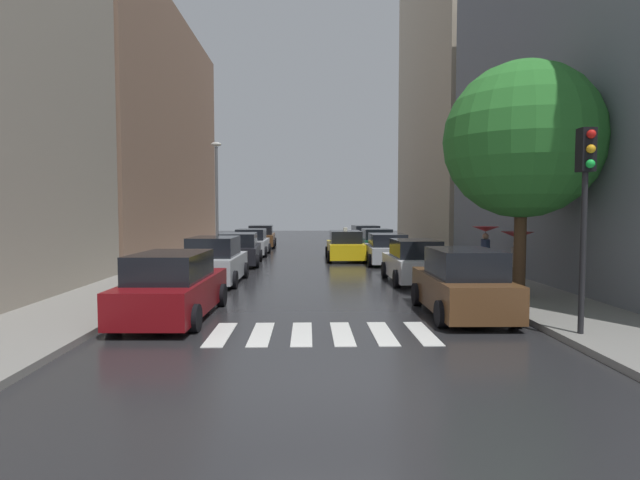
# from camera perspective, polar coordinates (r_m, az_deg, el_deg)

# --- Properties ---
(ground_plane) EXTENTS (28.00, 72.00, 0.04)m
(ground_plane) POSITION_cam_1_polar(r_m,az_deg,el_deg) (32.00, -0.83, -1.59)
(ground_plane) COLOR #242427
(sidewalk_left) EXTENTS (3.00, 72.00, 0.15)m
(sidewalk_left) POSITION_cam_1_polar(r_m,az_deg,el_deg) (32.59, -12.34, -1.41)
(sidewalk_left) COLOR gray
(sidewalk_left) RESTS_ON ground
(sidewalk_right) EXTENTS (3.00, 72.00, 0.15)m
(sidewalk_right) POSITION_cam_1_polar(r_m,az_deg,el_deg) (32.71, 10.64, -1.38)
(sidewalk_right) COLOR gray
(sidewalk_right) RESTS_ON ground
(crosswalk_stripes) EXTENTS (4.95, 2.20, 0.01)m
(crosswalk_stripes) POSITION_cam_1_polar(r_m,az_deg,el_deg) (11.46, 0.23, -10.50)
(crosswalk_stripes) COLOR silver
(crosswalk_stripes) RESTS_ON ground
(building_left_mid) EXTENTS (6.00, 21.13, 14.67)m
(building_left_mid) POSITION_cam_1_polar(r_m,az_deg,el_deg) (33.83, -20.18, 10.96)
(building_left_mid) COLOR #8C6B56
(building_left_mid) RESTS_ON ground
(building_right_near) EXTENTS (6.00, 19.38, 14.61)m
(building_right_near) POSITION_cam_1_polar(r_m,az_deg,el_deg) (22.49, 29.90, 14.61)
(building_right_near) COLOR slate
(building_right_near) RESTS_ON ground
(building_right_mid) EXTENTS (6.00, 17.08, 21.81)m
(building_right_mid) POSITION_cam_1_polar(r_m,az_deg,el_deg) (40.54, 15.37, 14.87)
(building_right_mid) COLOR #B2A38C
(building_right_mid) RESTS_ON ground
(parked_car_left_nearest) EXTENTS (2.14, 4.78, 1.69)m
(parked_car_left_nearest) POSITION_cam_1_polar(r_m,az_deg,el_deg) (13.46, -16.23, -5.15)
(parked_car_left_nearest) COLOR maroon
(parked_car_left_nearest) RESTS_ON ground
(parked_car_left_second) EXTENTS (2.14, 4.22, 1.76)m
(parked_car_left_second) POSITION_cam_1_polar(r_m,az_deg,el_deg) (19.45, -11.74, -2.41)
(parked_car_left_second) COLOR #B2B7BF
(parked_car_left_second) RESTS_ON ground
(parked_car_left_third) EXTENTS (2.32, 4.73, 1.61)m
(parked_car_left_third) POSITION_cam_1_polar(r_m,az_deg,el_deg) (25.79, -9.11, -1.11)
(parked_car_left_third) COLOR black
(parked_car_left_third) RESTS_ON ground
(parked_car_left_fourth) EXTENTS (2.10, 4.07, 1.62)m
(parked_car_left_fourth) POSITION_cam_1_polar(r_m,az_deg,el_deg) (31.08, -7.72, -0.33)
(parked_car_left_fourth) COLOR #B2B7BF
(parked_car_left_fourth) RESTS_ON ground
(parked_car_left_fifth) EXTENTS (2.23, 4.54, 1.64)m
(parked_car_left_fifth) POSITION_cam_1_polar(r_m,az_deg,el_deg) (37.71, -6.62, 0.34)
(parked_car_left_fifth) COLOR brown
(parked_car_left_fifth) RESTS_ON ground
(parked_car_right_nearest) EXTENTS (2.03, 4.27, 1.75)m
(parked_car_right_nearest) POSITION_cam_1_polar(r_m,az_deg,el_deg) (13.77, 15.73, -4.86)
(parked_car_right_nearest) COLOR brown
(parked_car_right_nearest) RESTS_ON ground
(parked_car_right_second) EXTENTS (2.04, 4.13, 1.64)m
(parked_car_right_second) POSITION_cam_1_polar(r_m,az_deg,el_deg) (19.66, 10.56, -2.48)
(parked_car_right_second) COLOR silver
(parked_car_right_second) RESTS_ON ground
(parked_car_right_third) EXTENTS (2.24, 4.42, 1.56)m
(parked_car_right_third) POSITION_cam_1_polar(r_m,az_deg,el_deg) (26.10, 7.53, -1.09)
(parked_car_right_third) COLOR #B2B7BF
(parked_car_right_third) RESTS_ON ground
(parked_car_right_fourth) EXTENTS (2.08, 4.52, 1.62)m
(parked_car_right_fourth) POSITION_cam_1_polar(r_m,az_deg,el_deg) (31.35, 6.35, -0.29)
(parked_car_right_fourth) COLOR #0C4C2D
(parked_car_right_fourth) RESTS_ON ground
(parked_car_right_fifth) EXTENTS (2.32, 4.84, 1.66)m
(parked_car_right_fifth) POSITION_cam_1_polar(r_m,az_deg,el_deg) (36.75, 5.07, 0.29)
(parked_car_right_fifth) COLOR #474C51
(parked_car_right_fifth) RESTS_ON ground
(taxi_midroad) EXTENTS (2.08, 4.61, 1.81)m
(taxi_midroad) POSITION_cam_1_polar(r_m,az_deg,el_deg) (27.94, 2.84, -0.71)
(taxi_midroad) COLOR yellow
(taxi_midroad) RESTS_ON ground
(pedestrian_foreground) EXTENTS (1.07, 1.07, 1.95)m
(pedestrian_foreground) POSITION_cam_1_polar(r_m,az_deg,el_deg) (21.34, 18.13, 0.10)
(pedestrian_foreground) COLOR gray
(pedestrian_foreground) RESTS_ON sidewalk_right
(pedestrian_near_tree) EXTENTS (1.01, 1.01, 1.91)m
(pedestrian_near_tree) POSITION_cam_1_polar(r_m,az_deg,el_deg) (17.41, 21.31, -0.83)
(pedestrian_near_tree) COLOR brown
(pedestrian_near_tree) RESTS_ON sidewalk_right
(street_tree_right) EXTENTS (4.66, 4.66, 7.02)m
(street_tree_right) POSITION_cam_1_polar(r_m,az_deg,el_deg) (16.58, 21.82, 10.34)
(street_tree_right) COLOR #513823
(street_tree_right) RESTS_ON sidewalk_right
(traffic_light_right_corner) EXTENTS (0.30, 0.42, 4.30)m
(traffic_light_right_corner) POSITION_cam_1_polar(r_m,az_deg,el_deg) (11.90, 27.72, 5.55)
(traffic_light_right_corner) COLOR black
(traffic_light_right_corner) RESTS_ON sidewalk_right
(lamp_post_left) EXTENTS (0.60, 0.28, 6.50)m
(lamp_post_left) POSITION_cam_1_polar(r_m,az_deg,el_deg) (29.86, -11.55, 5.55)
(lamp_post_left) COLOR #595B60
(lamp_post_left) RESTS_ON sidewalk_left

